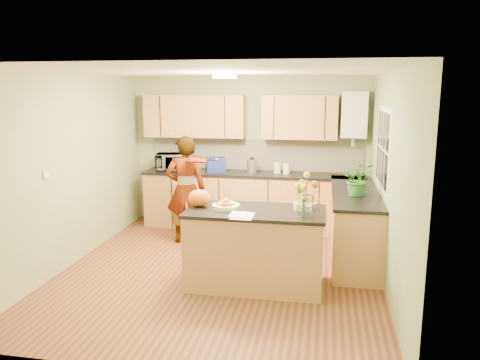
# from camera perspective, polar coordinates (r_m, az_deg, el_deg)

# --- Properties ---
(floor) EXTENTS (4.50, 4.50, 0.00)m
(floor) POSITION_cam_1_polar(r_m,az_deg,el_deg) (6.14, -2.34, -10.94)
(floor) COLOR #572D18
(floor) RESTS_ON ground
(ceiling) EXTENTS (4.00, 4.50, 0.02)m
(ceiling) POSITION_cam_1_polar(r_m,az_deg,el_deg) (5.70, -2.55, 13.07)
(ceiling) COLOR white
(ceiling) RESTS_ON wall_back
(wall_back) EXTENTS (4.00, 0.02, 2.50)m
(wall_back) POSITION_cam_1_polar(r_m,az_deg,el_deg) (7.97, 1.15, 3.49)
(wall_back) COLOR gray
(wall_back) RESTS_ON floor
(wall_front) EXTENTS (4.00, 0.02, 2.50)m
(wall_front) POSITION_cam_1_polar(r_m,az_deg,el_deg) (3.69, -10.24, -5.63)
(wall_front) COLOR gray
(wall_front) RESTS_ON floor
(wall_left) EXTENTS (0.02, 4.50, 2.50)m
(wall_left) POSITION_cam_1_polar(r_m,az_deg,el_deg) (6.53, -19.83, 1.15)
(wall_left) COLOR gray
(wall_left) RESTS_ON floor
(wall_right) EXTENTS (0.02, 4.50, 2.50)m
(wall_right) POSITION_cam_1_polar(r_m,az_deg,el_deg) (5.70, 17.58, -0.07)
(wall_right) COLOR gray
(wall_right) RESTS_ON floor
(back_counter) EXTENTS (3.64, 0.62, 0.94)m
(back_counter) POSITION_cam_1_polar(r_m,az_deg,el_deg) (7.81, 1.49, -2.49)
(back_counter) COLOR tan
(back_counter) RESTS_ON floor
(right_counter) EXTENTS (0.62, 2.24, 0.94)m
(right_counter) POSITION_cam_1_polar(r_m,az_deg,el_deg) (6.67, 13.74, -5.17)
(right_counter) COLOR tan
(right_counter) RESTS_ON floor
(splashback) EXTENTS (3.60, 0.02, 0.52)m
(splashback) POSITION_cam_1_polar(r_m,az_deg,el_deg) (7.95, 1.84, 3.10)
(splashback) COLOR silver
(splashback) RESTS_ON back_counter
(upper_cabinets) EXTENTS (3.20, 0.34, 0.70)m
(upper_cabinets) POSITION_cam_1_polar(r_m,az_deg,el_deg) (7.78, -0.33, 7.75)
(upper_cabinets) COLOR tan
(upper_cabinets) RESTS_ON wall_back
(boiler) EXTENTS (0.40, 0.30, 0.86)m
(boiler) POSITION_cam_1_polar(r_m,az_deg,el_deg) (7.66, 13.73, 7.73)
(boiler) COLOR white
(boiler) RESTS_ON wall_back
(window_right) EXTENTS (0.01, 1.30, 1.05)m
(window_right) POSITION_cam_1_polar(r_m,az_deg,el_deg) (6.24, 17.01, 3.68)
(window_right) COLOR white
(window_right) RESTS_ON wall_right
(light_switch) EXTENTS (0.02, 0.09, 0.09)m
(light_switch) POSITION_cam_1_polar(r_m,az_deg,el_deg) (6.01, -22.58, 0.63)
(light_switch) COLOR white
(light_switch) RESTS_ON wall_left
(ceiling_lamp) EXTENTS (0.30, 0.30, 0.07)m
(ceiling_lamp) POSITION_cam_1_polar(r_m,az_deg,el_deg) (5.99, -1.89, 12.60)
(ceiling_lamp) COLOR #FFEABF
(ceiling_lamp) RESTS_ON ceiling
(peninsula_island) EXTENTS (1.61, 0.82, 0.92)m
(peninsula_island) POSITION_cam_1_polar(r_m,az_deg,el_deg) (5.56, 1.88, -8.24)
(peninsula_island) COLOR tan
(peninsula_island) RESTS_ON floor
(fruit_dish) EXTENTS (0.33, 0.33, 0.11)m
(fruit_dish) POSITION_cam_1_polar(r_m,az_deg,el_deg) (5.47, -1.72, -3.02)
(fruit_dish) COLOR #F0E7C0
(fruit_dish) RESTS_ON peninsula_island
(orange_bowl) EXTENTS (0.25, 0.25, 0.15)m
(orange_bowl) POSITION_cam_1_polar(r_m,az_deg,el_deg) (5.50, 7.82, -2.88)
(orange_bowl) COLOR #F0E7C0
(orange_bowl) RESTS_ON peninsula_island
(flower_vase) EXTENTS (0.29, 0.29, 0.53)m
(flower_vase) POSITION_cam_1_polar(r_m,az_deg,el_deg) (5.12, 8.29, -0.63)
(flower_vase) COLOR silver
(flower_vase) RESTS_ON peninsula_island
(orange_bag) EXTENTS (0.27, 0.23, 0.20)m
(orange_bag) POSITION_cam_1_polar(r_m,az_deg,el_deg) (5.59, -4.96, -2.19)
(orange_bag) COLOR orange
(orange_bag) RESTS_ON peninsula_island
(papers) EXTENTS (0.24, 0.33, 0.01)m
(papers) POSITION_cam_1_polar(r_m,az_deg,el_deg) (5.15, 0.31, -4.38)
(papers) COLOR white
(papers) RESTS_ON peninsula_island
(violinist) EXTENTS (0.68, 0.55, 1.63)m
(violinist) POSITION_cam_1_polar(r_m,az_deg,el_deg) (7.07, -6.62, -1.14)
(violinist) COLOR tan
(violinist) RESTS_ON floor
(violin) EXTENTS (0.71, 0.62, 0.18)m
(violin) POSITION_cam_1_polar(r_m,az_deg,el_deg) (6.72, -5.63, 2.48)
(violin) COLOR #581B05
(violin) RESTS_ON violinist
(microwave) EXTENTS (0.58, 0.45, 0.29)m
(microwave) POSITION_cam_1_polar(r_m,az_deg,el_deg) (8.00, -8.28, 2.20)
(microwave) COLOR white
(microwave) RESTS_ON back_counter
(blue_box) EXTENTS (0.36, 0.32, 0.24)m
(blue_box) POSITION_cam_1_polar(r_m,az_deg,el_deg) (7.78, -2.99, 1.88)
(blue_box) COLOR navy
(blue_box) RESTS_ON back_counter
(kettle) EXTENTS (0.16, 0.16, 0.31)m
(kettle) POSITION_cam_1_polar(r_m,az_deg,el_deg) (7.67, 1.46, 1.79)
(kettle) COLOR silver
(kettle) RESTS_ON back_counter
(jar_cream) EXTENTS (0.14, 0.14, 0.17)m
(jar_cream) POSITION_cam_1_polar(r_m,az_deg,el_deg) (7.68, 4.58, 1.49)
(jar_cream) COLOR #F0E7C0
(jar_cream) RESTS_ON back_counter
(jar_white) EXTENTS (0.14, 0.14, 0.17)m
(jar_white) POSITION_cam_1_polar(r_m,az_deg,el_deg) (7.63, 5.69, 1.37)
(jar_white) COLOR white
(jar_white) RESTS_ON back_counter
(potted_plant) EXTENTS (0.43, 0.39, 0.43)m
(potted_plant) POSITION_cam_1_polar(r_m,az_deg,el_deg) (6.18, 14.21, 0.08)
(potted_plant) COLOR #377727
(potted_plant) RESTS_ON right_counter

